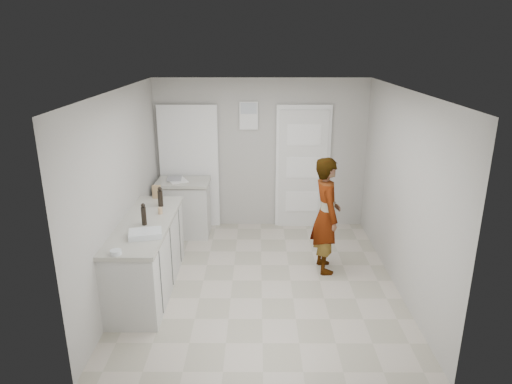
{
  "coord_description": "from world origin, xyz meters",
  "views": [
    {
      "loc": [
        -0.05,
        -5.42,
        3.04
      ],
      "look_at": [
        -0.08,
        0.4,
        1.12
      ],
      "focal_mm": 32.0,
      "sensor_mm": 36.0,
      "label": 1
    }
  ],
  "objects_px": {
    "oil_cruet_a": "(160,197)",
    "baking_dish": "(145,234)",
    "spice_jar": "(160,211)",
    "person": "(326,215)",
    "oil_cruet_b": "(144,215)",
    "cake_mix_box": "(157,192)",
    "egg_bowl": "(116,252)"
  },
  "relations": [
    {
      "from": "person",
      "to": "oil_cruet_b",
      "type": "height_order",
      "value": "person"
    },
    {
      "from": "person",
      "to": "cake_mix_box",
      "type": "relative_size",
      "value": 8.51
    },
    {
      "from": "oil_cruet_a",
      "to": "oil_cruet_b",
      "type": "relative_size",
      "value": 0.99
    },
    {
      "from": "person",
      "to": "cake_mix_box",
      "type": "height_order",
      "value": "person"
    },
    {
      "from": "oil_cruet_b",
      "to": "egg_bowl",
      "type": "distance_m",
      "value": 0.82
    },
    {
      "from": "cake_mix_box",
      "to": "oil_cruet_b",
      "type": "distance_m",
      "value": 0.99
    },
    {
      "from": "cake_mix_box",
      "to": "spice_jar",
      "type": "distance_m",
      "value": 0.65
    },
    {
      "from": "person",
      "to": "egg_bowl",
      "type": "bearing_deg",
      "value": 113.83
    },
    {
      "from": "oil_cruet_a",
      "to": "baking_dish",
      "type": "xyz_separation_m",
      "value": [
        0.03,
        -1.01,
        -0.1
      ]
    },
    {
      "from": "oil_cruet_a",
      "to": "oil_cruet_b",
      "type": "xyz_separation_m",
      "value": [
        -0.07,
        -0.66,
        0.0
      ]
    },
    {
      "from": "spice_jar",
      "to": "oil_cruet_a",
      "type": "xyz_separation_m",
      "value": [
        -0.05,
        0.29,
        0.09
      ]
    },
    {
      "from": "spice_jar",
      "to": "oil_cruet_a",
      "type": "relative_size",
      "value": 0.31
    },
    {
      "from": "baking_dish",
      "to": "egg_bowl",
      "type": "bearing_deg",
      "value": -113.57
    },
    {
      "from": "oil_cruet_a",
      "to": "egg_bowl",
      "type": "xyz_separation_m",
      "value": [
        -0.17,
        -1.47,
        -0.11
      ]
    },
    {
      "from": "spice_jar",
      "to": "egg_bowl",
      "type": "height_order",
      "value": "spice_jar"
    },
    {
      "from": "cake_mix_box",
      "to": "baking_dish",
      "type": "height_order",
      "value": "cake_mix_box"
    },
    {
      "from": "cake_mix_box",
      "to": "egg_bowl",
      "type": "height_order",
      "value": "cake_mix_box"
    },
    {
      "from": "oil_cruet_a",
      "to": "oil_cruet_b",
      "type": "distance_m",
      "value": 0.66
    },
    {
      "from": "cake_mix_box",
      "to": "spice_jar",
      "type": "xyz_separation_m",
      "value": [
        0.17,
        -0.62,
        -0.05
      ]
    },
    {
      "from": "person",
      "to": "egg_bowl",
      "type": "height_order",
      "value": "person"
    },
    {
      "from": "cake_mix_box",
      "to": "spice_jar",
      "type": "height_order",
      "value": "cake_mix_box"
    },
    {
      "from": "spice_jar",
      "to": "egg_bowl",
      "type": "xyz_separation_m",
      "value": [
        -0.23,
        -1.18,
        -0.02
      ]
    },
    {
      "from": "egg_bowl",
      "to": "spice_jar",
      "type": "bearing_deg",
      "value": 79.14
    },
    {
      "from": "oil_cruet_a",
      "to": "egg_bowl",
      "type": "distance_m",
      "value": 1.49
    },
    {
      "from": "oil_cruet_b",
      "to": "spice_jar",
      "type": "bearing_deg",
      "value": 72.22
    },
    {
      "from": "baking_dish",
      "to": "egg_bowl",
      "type": "distance_m",
      "value": 0.5
    },
    {
      "from": "oil_cruet_a",
      "to": "spice_jar",
      "type": "bearing_deg",
      "value": -79.56
    },
    {
      "from": "cake_mix_box",
      "to": "oil_cruet_b",
      "type": "xyz_separation_m",
      "value": [
        0.06,
        -0.99,
        0.04
      ]
    },
    {
      "from": "baking_dish",
      "to": "oil_cruet_b",
      "type": "bearing_deg",
      "value": 105.08
    },
    {
      "from": "person",
      "to": "oil_cruet_b",
      "type": "relative_size",
      "value": 5.81
    },
    {
      "from": "person",
      "to": "oil_cruet_b",
      "type": "xyz_separation_m",
      "value": [
        -2.3,
        -0.63,
        0.25
      ]
    },
    {
      "from": "oil_cruet_a",
      "to": "baking_dish",
      "type": "height_order",
      "value": "oil_cruet_a"
    }
  ]
}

